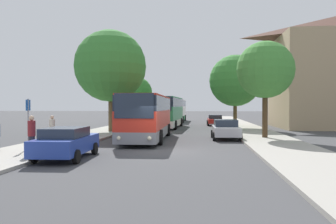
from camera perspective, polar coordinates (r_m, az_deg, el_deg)
ground_plane at (r=18.19m, az=-1.23°, el=-6.85°), size 300.00×300.00×0.00m
sidewalk_left at (r=20.28m, az=-21.37°, el=-5.89°), size 4.00×120.00×0.15m
sidewalk_right at (r=18.65m, az=20.78°, el=-6.48°), size 4.00×120.00×0.15m
bus_front at (r=24.18m, az=-3.60°, el=-0.75°), size 3.04×11.09×3.26m
bus_middle at (r=37.79m, az=-0.01°, el=0.07°), size 2.98×10.79×3.51m
bus_rear at (r=52.80m, az=1.48°, el=0.36°), size 2.74×11.77×3.55m
parked_car_left_curb at (r=16.26m, az=-17.28°, el=-5.04°), size 2.24×4.51×1.49m
parked_car_right_near at (r=24.98m, az=10.01°, el=-2.95°), size 2.14×3.99×1.48m
parked_car_right_far at (r=42.88m, az=8.19°, el=-1.36°), size 2.11×4.54×1.37m
bus_stop_sign at (r=19.49m, az=-23.17°, el=-0.95°), size 0.08×0.45×2.75m
pedestrian_waiting_near at (r=17.07m, az=-22.66°, el=-3.68°), size 0.36×0.36×1.89m
pedestrian_walking_back at (r=21.99m, az=-19.54°, el=-2.84°), size 0.36×0.36×1.75m
tree_left_near at (r=48.10m, az=-5.45°, el=3.39°), size 4.50×4.50×6.61m
tree_left_far at (r=31.33m, az=-9.99°, el=7.88°), size 6.69×6.69×9.44m
tree_right_near at (r=36.62m, az=11.62°, el=5.36°), size 5.62×5.62×7.95m
tree_right_mid at (r=25.74m, az=16.57°, el=7.02°), size 4.28×4.28×7.21m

